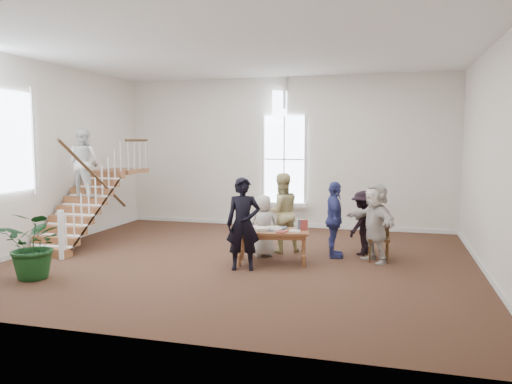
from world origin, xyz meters
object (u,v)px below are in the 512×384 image
(person_yellow, at_px, (281,213))
(woman_cluster_b, at_px, (363,223))
(elderly_woman, at_px, (263,225))
(side_chair, at_px, (378,233))
(library_table, at_px, (271,234))
(police_officer, at_px, (243,224))
(woman_cluster_a, at_px, (334,220))
(floor_plant, at_px, (35,245))
(woman_cluster_c, at_px, (375,222))

(person_yellow, distance_m, woman_cluster_b, 1.89)
(elderly_woman, height_order, person_yellow, person_yellow)
(elderly_woman, height_order, side_chair, elderly_woman)
(library_table, relative_size, side_chair, 1.55)
(side_chair, bearing_deg, elderly_woman, -178.72)
(police_officer, relative_size, woman_cluster_a, 1.10)
(person_yellow, height_order, woman_cluster_a, person_yellow)
(woman_cluster_b, bearing_deg, police_officer, -23.89)
(library_table, relative_size, floor_plant, 1.27)
(police_officer, bearing_deg, floor_plant, -169.20)
(police_officer, relative_size, woman_cluster_b, 1.28)
(library_table, relative_size, police_officer, 0.88)
(woman_cluster_b, bearing_deg, library_table, -29.08)
(woman_cluster_a, height_order, floor_plant, woman_cluster_a)
(person_yellow, xyz_separation_m, floor_plant, (-4.01, -3.44, -0.28))
(woman_cluster_b, bearing_deg, woman_cluster_c, 49.31)
(elderly_woman, relative_size, woman_cluster_c, 0.81)
(side_chair, bearing_deg, library_table, -163.32)
(library_table, xyz_separation_m, woman_cluster_b, (1.84, 1.35, 0.09))
(police_officer, distance_m, floor_plant, 4.00)
(woman_cluster_c, distance_m, side_chair, 0.32)
(library_table, xyz_separation_m, person_yellow, (-0.02, 1.10, 0.29))
(library_table, bearing_deg, person_yellow, 80.27)
(library_table, xyz_separation_m, side_chair, (2.21, 0.88, -0.04))
(elderly_woman, xyz_separation_m, woman_cluster_a, (1.56, 0.30, 0.15))
(woman_cluster_b, relative_size, floor_plant, 1.13)
(woman_cluster_a, height_order, woman_cluster_c, woman_cluster_c)
(police_officer, xyz_separation_m, woman_cluster_c, (2.56, 1.35, -0.08))
(woman_cluster_b, bearing_deg, side_chair, 62.32)
(library_table, xyz_separation_m, woman_cluster_c, (2.14, 0.70, 0.22))
(woman_cluster_a, bearing_deg, side_chair, -101.32)
(person_yellow, bearing_deg, floor_plant, 7.87)
(police_officer, bearing_deg, woman_cluster_a, 28.86)
(woman_cluster_a, bearing_deg, person_yellow, 71.47)
(library_table, height_order, woman_cluster_a, woman_cluster_a)
(woman_cluster_a, distance_m, side_chair, 1.00)
(woman_cluster_a, bearing_deg, woman_cluster_b, -62.87)
(woman_cluster_b, xyz_separation_m, floor_plant, (-5.87, -3.70, -0.09))
(elderly_woman, bearing_deg, woman_cluster_a, 159.06)
(woman_cluster_c, height_order, side_chair, woman_cluster_c)
(woman_cluster_b, height_order, side_chair, woman_cluster_b)
(elderly_woman, distance_m, side_chair, 2.55)
(police_officer, bearing_deg, person_yellow, 62.85)
(woman_cluster_c, bearing_deg, library_table, -108.70)
(police_officer, relative_size, floor_plant, 1.44)
(person_yellow, distance_m, floor_plant, 5.29)
(elderly_woman, relative_size, floor_plant, 1.08)
(person_yellow, bearing_deg, library_table, 58.42)
(person_yellow, relative_size, woman_cluster_b, 1.26)
(woman_cluster_a, xyz_separation_m, floor_plant, (-5.27, -3.25, -0.20))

